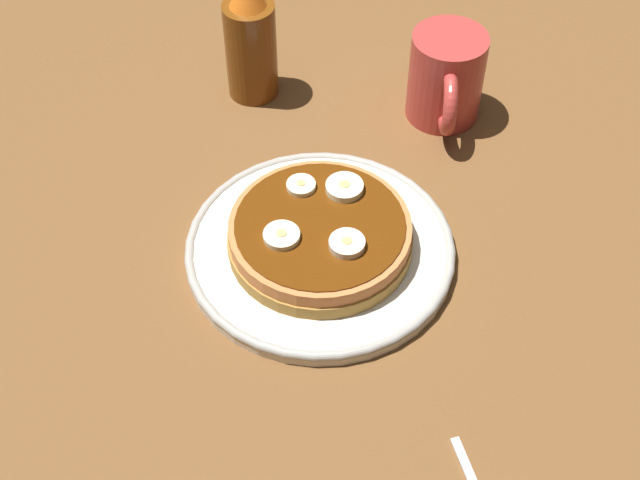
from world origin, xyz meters
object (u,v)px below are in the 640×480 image
plate (320,249)px  coffee_mug (446,78)px  banana_slice_1 (344,188)px  banana_slice_3 (347,244)px  banana_slice_0 (301,186)px  pancake_stack (323,236)px  banana_slice_2 (282,236)px  syrup_bottle (251,43)px

plate → coffee_mug: coffee_mug is taller
banana_slice_1 → banana_slice_3: 6.70cm
banana_slice_0 → banana_slice_3: (6.83, 4.33, 0.10)cm
plate → pancake_stack: size_ratio=1.43×
plate → banana_slice_1: bearing=154.3°
plate → banana_slice_2: size_ratio=7.58×
banana_slice_0 → banana_slice_1: banana_slice_1 is taller
banana_slice_2 → syrup_bottle: syrup_bottle is taller
banana_slice_0 → banana_slice_1: 3.93cm
banana_slice_1 → banana_slice_3: (6.68, 0.40, -0.00)cm
banana_slice_1 → syrup_bottle: size_ratio=0.25×
banana_slice_2 → banana_slice_3: banana_slice_3 is taller
banana_slice_0 → banana_slice_2: same height
syrup_bottle → banana_slice_1: bearing=28.7°
syrup_bottle → banana_slice_2: bearing=11.4°
syrup_bottle → plate: bearing=19.8°
banana_slice_3 → banana_slice_0: bearing=-147.6°
banana_slice_3 → pancake_stack: bearing=-137.9°
banana_slice_3 → banana_slice_2: bearing=-97.3°
banana_slice_1 → banana_slice_0: bearing=-92.2°
coffee_mug → banana_slice_0: bearing=-41.6°
banana_slice_0 → syrup_bottle: syrup_bottle is taller
banana_slice_1 → coffee_mug: bearing=147.9°
banana_slice_3 → syrup_bottle: (-25.25, -10.59, 1.76)cm
banana_slice_2 → coffee_mug: (-21.58, 15.02, 0.45)cm
banana_slice_2 → coffee_mug: bearing=145.2°
banana_slice_2 → banana_slice_3: size_ratio=1.03×
pancake_stack → banana_slice_0: banana_slice_0 is taller
coffee_mug → syrup_bottle: (-2.95, -19.98, 1.38)cm
plate → banana_slice_1: 5.93cm
banana_slice_3 → syrup_bottle: bearing=-157.3°
pancake_stack → coffee_mug: bearing=150.0°
coffee_mug → plate: bearing=-30.8°
banana_slice_3 → syrup_bottle: size_ratio=0.22×
banana_slice_3 → coffee_mug: coffee_mug is taller
plate → banana_slice_0: size_ratio=9.11×
plate → banana_slice_1: banana_slice_1 is taller
pancake_stack → banana_slice_3: (2.36, 2.13, 1.78)cm
pancake_stack → plate: bearing=-117.5°
plate → syrup_bottle: 24.78cm
pancake_stack → banana_slice_3: size_ratio=5.43×
banana_slice_2 → pancake_stack: bearing=115.1°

